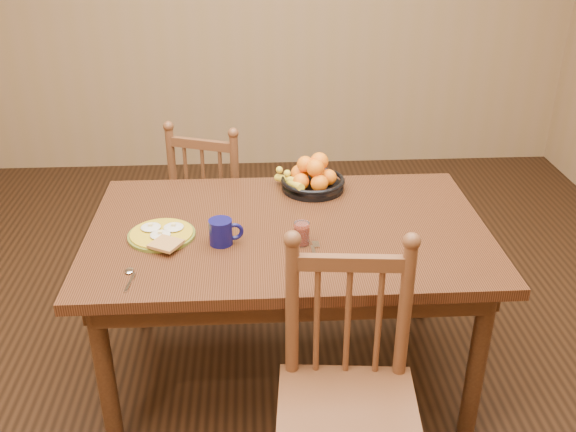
{
  "coord_description": "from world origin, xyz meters",
  "views": [
    {
      "loc": [
        -0.13,
        -2.27,
        1.97
      ],
      "look_at": [
        0.0,
        0.0,
        0.8
      ],
      "focal_mm": 40.0,
      "sensor_mm": 36.0,
      "label": 1
    }
  ],
  "objects": [
    {
      "name": "spoon",
      "position": [
        -0.58,
        -0.33,
        0.75
      ],
      "size": [
        0.04,
        0.16,
        0.01
      ],
      "rotation": [
        0.0,
        0.0,
        -0.11
      ],
      "color": "silver",
      "rests_on": "dining_table"
    },
    {
      "name": "fork",
      "position": [
        0.09,
        -0.21,
        0.75
      ],
      "size": [
        0.04,
        0.18,
        0.0
      ],
      "rotation": [
        0.0,
        0.0,
        0.04
      ],
      "color": "silver",
      "rests_on": "dining_table"
    },
    {
      "name": "chair_far",
      "position": [
        -0.34,
        0.84,
        0.45
      ],
      "size": [
        0.53,
        0.52,
        0.92
      ],
      "rotation": [
        0.0,
        0.0,
        2.8
      ],
      "color": "#543219",
      "rests_on": "ground"
    },
    {
      "name": "fruit_bowl",
      "position": [
        0.13,
        0.36,
        0.81
      ],
      "size": [
        0.32,
        0.29,
        0.17
      ],
      "color": "black",
      "rests_on": "dining_table"
    },
    {
      "name": "coffee_mug",
      "position": [
        -0.26,
        -0.12,
        0.8
      ],
      "size": [
        0.13,
        0.09,
        0.1
      ],
      "color": "#0C0B3F",
      "rests_on": "dining_table"
    },
    {
      "name": "breakfast_plate",
      "position": [
        -0.5,
        -0.05,
        0.76
      ],
      "size": [
        0.26,
        0.31,
        0.04
      ],
      "color": "#59601E",
      "rests_on": "dining_table"
    },
    {
      "name": "chair_near",
      "position": [
        0.15,
        -0.71,
        0.48
      ],
      "size": [
        0.49,
        0.47,
        1.0
      ],
      "rotation": [
        0.0,
        0.0,
        -0.09
      ],
      "color": "#543219",
      "rests_on": "ground"
    },
    {
      "name": "juice_glass",
      "position": [
        0.04,
        -0.14,
        0.79
      ],
      "size": [
        0.06,
        0.06,
        0.09
      ],
      "color": "silver",
      "rests_on": "dining_table"
    },
    {
      "name": "room",
      "position": [
        0.0,
        0.0,
        1.35
      ],
      "size": [
        4.52,
        5.02,
        2.72
      ],
      "color": "black",
      "rests_on": "ground"
    },
    {
      "name": "dining_table",
      "position": [
        0.0,
        0.0,
        0.67
      ],
      "size": [
        1.6,
        1.0,
        0.75
      ],
      "color": "black",
      "rests_on": "ground"
    }
  ]
}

